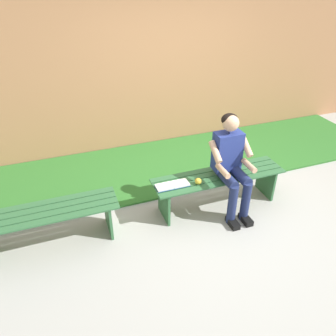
% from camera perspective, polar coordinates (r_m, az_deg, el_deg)
% --- Properties ---
extents(ground_plane, '(10.00, 7.00, 0.04)m').
position_cam_1_polar(ground_plane, '(3.54, -0.20, -19.73)').
color(ground_plane, '#9E9E99').
extents(grass_strip, '(9.00, 1.64, 0.03)m').
position_cam_1_polar(grass_strip, '(5.12, -8.50, -0.90)').
color(grass_strip, '#2D6B28').
rests_on(grass_strip, ground).
extents(brick_wall, '(9.50, 0.24, 2.58)m').
position_cam_1_polar(brick_wall, '(5.57, -5.88, 16.44)').
color(brick_wall, '#B27A51').
rests_on(brick_wall, ground).
extents(bench_near, '(1.73, 0.44, 0.47)m').
position_cam_1_polar(bench_near, '(4.29, 8.73, -2.48)').
color(bench_near, '#2D6038').
rests_on(bench_near, ground).
extents(bench_far, '(1.61, 0.44, 0.47)m').
position_cam_1_polar(bench_far, '(3.91, -20.50, -8.42)').
color(bench_far, '#2D6038').
rests_on(bench_far, ground).
extents(person_seated, '(0.50, 0.69, 1.28)m').
position_cam_1_polar(person_seated, '(4.08, 10.97, 1.07)').
color(person_seated, navy).
rests_on(person_seated, ground).
extents(apple, '(0.08, 0.08, 0.08)m').
position_cam_1_polar(apple, '(4.01, 5.27, -2.30)').
color(apple, gold).
rests_on(apple, bench_near).
extents(book_open, '(0.41, 0.16, 0.02)m').
position_cam_1_polar(book_open, '(3.97, 0.77, -3.02)').
color(book_open, white).
rests_on(book_open, bench_near).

